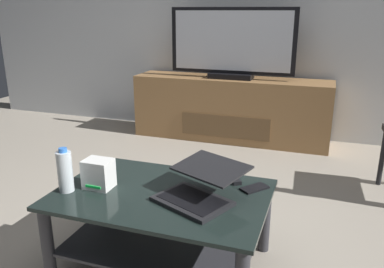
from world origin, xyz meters
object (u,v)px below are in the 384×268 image
tv_remote (233,177)px  laptop (200,187)px  water_bottle_near (65,171)px  cell_phone (255,188)px  router_box (99,174)px  television (232,45)px  coffee_table (162,216)px  media_cabinet (230,109)px

tv_remote → laptop: bearing=-140.5°
water_bottle_near → cell_phone: water_bottle_near is taller
router_box → cell_phone: (0.74, 0.24, -0.07)m
cell_phone → tv_remote: tv_remote is taller
tv_remote → cell_phone: bearing=-62.8°
cell_phone → tv_remote: size_ratio=0.88×
television → water_bottle_near: bearing=-97.1°
television → router_box: 2.21m
coffee_table → cell_phone: (0.42, 0.19, 0.13)m
laptop → router_box: laptop is taller
media_cabinet → television: 0.63m
television → router_box: (-0.15, -2.16, -0.46)m
coffee_table → tv_remote: 0.42m
media_cabinet → tv_remote: 1.92m
router_box → tv_remote: (0.61, 0.32, -0.06)m
laptop → water_bottle_near: water_bottle_near is taller
cell_phone → router_box: bearing=-123.1°
cell_phone → laptop: bearing=-100.2°
coffee_table → media_cabinet: 2.14m
router_box → tv_remote: bearing=27.2°
laptop → tv_remote: 0.29m
laptop → tv_remote: bearing=70.7°
water_bottle_near → tv_remote: size_ratio=1.40×
media_cabinet → router_box: 2.19m
laptop → tv_remote: laptop is taller
coffee_table → television: 2.22m
television → laptop: 2.20m
coffee_table → media_cabinet: bearing=94.7°
router_box → laptop: bearing=4.8°
coffee_table → router_box: router_box is taller
television → tv_remote: bearing=-75.8°
water_bottle_near → tv_remote: bearing=28.4°
water_bottle_near → cell_phone: 0.94m
laptop → tv_remote: size_ratio=2.95×
water_bottle_near → media_cabinet: bearing=83.0°
water_bottle_near → tv_remote: water_bottle_near is taller
television → water_bottle_near: size_ratio=5.38×
laptop → water_bottle_near: size_ratio=2.11×
television → router_box: size_ratio=8.18×
media_cabinet → router_box: (-0.15, -2.18, 0.17)m
router_box → water_bottle_near: (-0.13, -0.09, 0.03)m
cell_phone → television: bearing=146.6°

